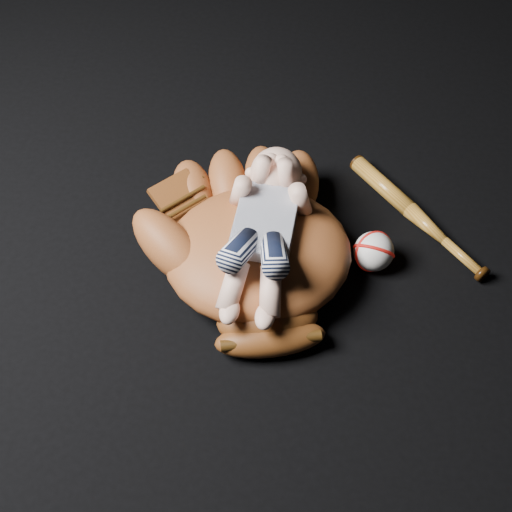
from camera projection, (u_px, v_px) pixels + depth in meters
name	position (u px, v px, depth m)	size (l,w,h in m)	color
baseball_glove	(258.00, 247.00, 1.40)	(0.46, 0.53, 0.16)	brown
newborn_baby	(262.00, 232.00, 1.34)	(0.18, 0.40, 0.16)	#E6AE94
baseball_bat	(417.00, 216.00, 1.53)	(0.04, 0.40, 0.04)	#A3681F
baseball	(374.00, 251.00, 1.44)	(0.08, 0.08, 0.08)	silver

